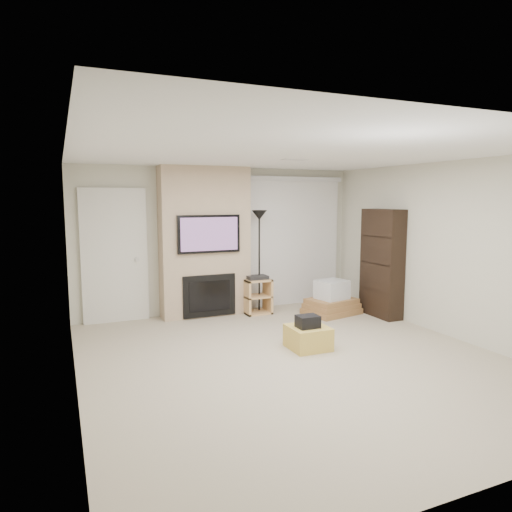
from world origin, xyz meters
name	(u,v)px	position (x,y,z in m)	size (l,w,h in m)	color
floor	(295,360)	(0.00, 0.00, 0.00)	(5.00, 5.50, 0.00)	#B4A68D
ceiling	(297,153)	(0.00, 0.00, 2.50)	(5.00, 5.50, 0.00)	white
wall_back	(221,240)	(0.00, 2.75, 1.25)	(5.00, 2.50, 0.00)	beige
wall_front	(497,311)	(0.00, -2.75, 1.25)	(5.00, 2.50, 0.00)	beige
wall_left	(71,273)	(-2.50, 0.00, 1.25)	(5.50, 2.50, 0.00)	beige
wall_right	(452,250)	(2.50, 0.00, 1.25)	(5.50, 2.50, 0.00)	beige
hvac_vent	(295,160)	(0.40, 0.80, 2.50)	(0.35, 0.18, 0.01)	silver
ottoman	(308,337)	(0.36, 0.30, 0.15)	(0.50, 0.50, 0.30)	gold
black_bag	(308,322)	(0.33, 0.26, 0.38)	(0.28, 0.22, 0.16)	black
fireplace_wall	(205,243)	(-0.35, 2.54, 1.24)	(1.50, 0.47, 2.50)	tan
entry_door	(115,257)	(-1.80, 2.71, 1.05)	(1.02, 0.11, 2.14)	silver
vertical_blinds	(293,236)	(1.40, 2.70, 1.27)	(1.98, 0.10, 2.37)	silver
floor_lamp	(259,232)	(0.57, 2.37, 1.40)	(0.26, 0.26, 1.78)	black
av_stand	(257,294)	(0.49, 2.29, 0.35)	(0.45, 0.38, 0.66)	#E1B071
box_stack	(332,301)	(1.65, 1.74, 0.22)	(0.99, 0.82, 0.58)	#9E6F40
bookshelf	(382,263)	(2.34, 1.30, 0.90)	(0.30, 0.80, 1.80)	black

